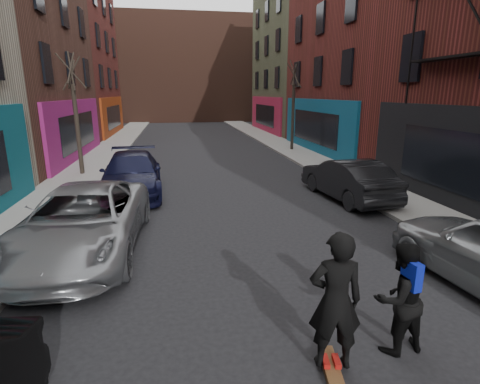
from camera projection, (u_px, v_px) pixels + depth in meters
name	position (u px, v px, depth m)	size (l,w,h in m)	color
sidewalk_left	(117.00, 143.00, 29.50)	(2.50, 84.00, 0.13)	gray
sidewalk_right	(271.00, 140.00, 31.56)	(2.50, 84.00, 0.13)	gray
building_far	(184.00, 70.00, 53.51)	(40.00, 10.00, 14.00)	#47281E
tree_left_far	(75.00, 104.00, 17.23)	(2.00, 2.00, 6.50)	black
tree_right_far	(293.00, 98.00, 24.95)	(2.00, 2.00, 6.80)	black
parked_left_far	(83.00, 221.00, 9.26)	(2.71, 5.88, 1.63)	gray
parked_left_end	(132.00, 174.00, 14.73)	(2.24, 5.52, 1.60)	black
parked_right_end	(348.00, 179.00, 14.00)	(1.63, 4.68, 1.54)	black
skateboard	(331.00, 366.00, 5.43)	(0.22, 0.80, 0.10)	brown
skateboarder	(335.00, 301.00, 5.16)	(0.74, 0.49, 2.03)	black
pedestrian	(400.00, 298.00, 5.65)	(0.94, 0.78, 1.78)	black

